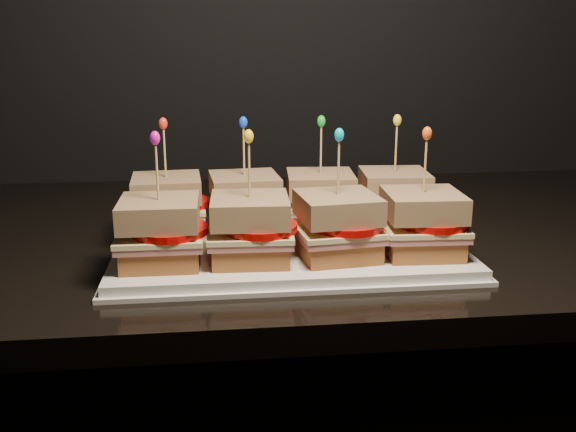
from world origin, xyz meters
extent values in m
cube|color=black|center=(-0.72, 1.64, 0.90)|extent=(2.23, 0.74, 0.04)
cube|color=white|center=(-0.66, 1.49, 0.92)|extent=(0.46, 0.29, 0.02)
cube|color=white|center=(-0.66, 1.49, 0.92)|extent=(0.47, 0.30, 0.01)
cube|color=brown|center=(-0.83, 1.56, 0.95)|extent=(0.10, 0.10, 0.03)
cube|color=#B7605F|center=(-0.83, 1.56, 0.96)|extent=(0.11, 0.10, 0.01)
cube|color=beige|center=(-0.83, 1.56, 0.97)|extent=(0.11, 0.11, 0.01)
cylinder|color=#BC0A07|center=(-0.81, 1.55, 0.98)|extent=(0.09, 0.09, 0.01)
cube|color=#4C230B|center=(-0.83, 1.56, 1.00)|extent=(0.10, 0.10, 0.03)
cylinder|color=tan|center=(-0.83, 1.56, 1.04)|extent=(0.00, 0.00, 0.09)
ellipsoid|color=red|center=(-0.83, 1.56, 1.09)|extent=(0.01, 0.01, 0.02)
cube|color=brown|center=(-0.72, 1.56, 0.95)|extent=(0.10, 0.10, 0.03)
cube|color=#B7605F|center=(-0.72, 1.56, 0.96)|extent=(0.11, 0.11, 0.01)
cube|color=beige|center=(-0.72, 1.56, 0.97)|extent=(0.11, 0.11, 0.01)
cylinder|color=#BC0A07|center=(-0.70, 1.55, 0.98)|extent=(0.09, 0.09, 0.01)
cube|color=#4C230B|center=(-0.72, 1.56, 1.00)|extent=(0.10, 0.10, 0.03)
cylinder|color=tan|center=(-0.72, 1.56, 1.04)|extent=(0.00, 0.00, 0.09)
ellipsoid|color=blue|center=(-0.72, 1.56, 1.09)|extent=(0.01, 0.01, 0.02)
cube|color=brown|center=(-0.61, 1.56, 0.95)|extent=(0.10, 0.10, 0.03)
cube|color=#B7605F|center=(-0.61, 1.56, 0.96)|extent=(0.11, 0.11, 0.01)
cube|color=beige|center=(-0.61, 1.56, 0.97)|extent=(0.11, 0.11, 0.01)
cylinder|color=#BC0A07|center=(-0.59, 1.55, 0.98)|extent=(0.09, 0.09, 0.01)
cube|color=#4C230B|center=(-0.61, 1.56, 1.00)|extent=(0.10, 0.10, 0.03)
cylinder|color=tan|center=(-0.61, 1.56, 1.04)|extent=(0.00, 0.00, 0.09)
ellipsoid|color=green|center=(-0.61, 1.56, 1.09)|extent=(0.01, 0.01, 0.02)
cube|color=brown|center=(-0.50, 1.56, 0.95)|extent=(0.10, 0.10, 0.03)
cube|color=#B7605F|center=(-0.50, 1.56, 0.96)|extent=(0.11, 0.11, 0.01)
cube|color=beige|center=(-0.50, 1.56, 0.97)|extent=(0.11, 0.11, 0.01)
cylinder|color=#BC0A07|center=(-0.48, 1.55, 0.98)|extent=(0.09, 0.09, 0.01)
cube|color=#4C230B|center=(-0.50, 1.56, 1.00)|extent=(0.10, 0.10, 0.03)
cylinder|color=tan|center=(-0.50, 1.56, 1.04)|extent=(0.00, 0.00, 0.09)
ellipsoid|color=yellow|center=(-0.50, 1.56, 1.09)|extent=(0.01, 0.01, 0.02)
cube|color=brown|center=(-0.83, 1.43, 0.95)|extent=(0.09, 0.09, 0.03)
cube|color=#B7605F|center=(-0.83, 1.43, 0.96)|extent=(0.10, 0.10, 0.01)
cube|color=beige|center=(-0.83, 1.43, 0.97)|extent=(0.10, 0.10, 0.01)
cylinder|color=#BC0A07|center=(-0.81, 1.42, 0.98)|extent=(0.09, 0.09, 0.01)
cube|color=#4C230B|center=(-0.83, 1.43, 1.00)|extent=(0.10, 0.10, 0.03)
cylinder|color=tan|center=(-0.83, 1.43, 1.04)|extent=(0.00, 0.00, 0.09)
ellipsoid|color=#C31591|center=(-0.83, 1.43, 1.09)|extent=(0.01, 0.01, 0.02)
cube|color=brown|center=(-0.72, 1.43, 0.95)|extent=(0.10, 0.10, 0.03)
cube|color=#B7605F|center=(-0.72, 1.43, 0.96)|extent=(0.11, 0.10, 0.01)
cube|color=beige|center=(-0.72, 1.43, 0.97)|extent=(0.11, 0.10, 0.01)
cylinder|color=#BC0A07|center=(-0.70, 1.42, 0.98)|extent=(0.09, 0.09, 0.01)
cube|color=#4C230B|center=(-0.72, 1.43, 1.00)|extent=(0.10, 0.10, 0.03)
cylinder|color=tan|center=(-0.72, 1.43, 1.04)|extent=(0.00, 0.00, 0.09)
ellipsoid|color=yellow|center=(-0.72, 1.43, 1.09)|extent=(0.01, 0.01, 0.02)
cube|color=brown|center=(-0.61, 1.43, 0.95)|extent=(0.10, 0.10, 0.03)
cube|color=#B7605F|center=(-0.61, 1.43, 0.96)|extent=(0.11, 0.11, 0.01)
cube|color=beige|center=(-0.61, 1.43, 0.97)|extent=(0.12, 0.11, 0.01)
cylinder|color=#BC0A07|center=(-0.59, 1.42, 0.98)|extent=(0.09, 0.09, 0.01)
cube|color=#4C230B|center=(-0.61, 1.43, 1.00)|extent=(0.11, 0.11, 0.03)
cylinder|color=tan|center=(-0.61, 1.43, 1.04)|extent=(0.00, 0.00, 0.09)
ellipsoid|color=#06A8C5|center=(-0.61, 1.43, 1.09)|extent=(0.01, 0.01, 0.02)
cube|color=brown|center=(-0.50, 1.43, 0.95)|extent=(0.10, 0.10, 0.03)
cube|color=#B7605F|center=(-0.50, 1.43, 0.96)|extent=(0.11, 0.10, 0.01)
cube|color=beige|center=(-0.50, 1.43, 0.97)|extent=(0.11, 0.11, 0.01)
cylinder|color=#BC0A07|center=(-0.48, 1.42, 0.98)|extent=(0.09, 0.09, 0.01)
cube|color=#4C230B|center=(-0.50, 1.43, 1.00)|extent=(0.10, 0.10, 0.03)
cylinder|color=tan|center=(-0.50, 1.43, 1.04)|extent=(0.00, 0.00, 0.09)
ellipsoid|color=#E55116|center=(-0.50, 1.43, 1.09)|extent=(0.01, 0.01, 0.02)
camera|label=1|loc=(-0.76, 0.66, 1.20)|focal=40.00mm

